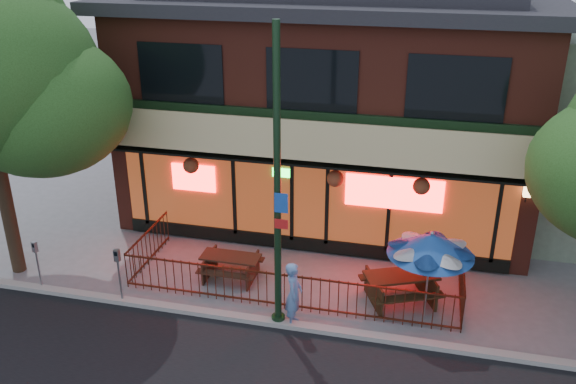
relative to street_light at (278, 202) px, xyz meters
The scene contains 11 objects.
ground 3.17m from the street_light, 90.34° to the left, with size 80.00×80.00×0.00m, color gray.
curb 3.09m from the street_light, 91.40° to the right, with size 80.00×0.25×0.12m, color #999993.
restaurant_building 7.58m from the street_light, 90.02° to the left, with size 12.96×9.49×8.05m.
patio_fence 2.68m from the street_light, 90.15° to the left, with size 8.44×2.62×1.00m.
street_light is the anchor object (origin of this frame).
picnic_table_left 3.62m from the street_light, 136.02° to the left, with size 1.55×1.19×0.66m.
picnic_table_right 4.13m from the street_light, 30.62° to the left, with size 2.19×1.98×0.77m.
patio_umbrella 3.72m from the street_light, 18.27° to the left, with size 2.00×1.99×2.28m.
pedestrian 2.36m from the street_light, ahead, with size 0.60×0.39×1.63m, color #5B80B6.
parking_meter_near 4.54m from the street_light, behind, with size 0.13×0.12×1.49m.
parking_meter_far 6.71m from the street_light, behind, with size 0.15×0.13×1.37m.
Camera 1 is at (3.03, -12.02, 8.61)m, focal length 38.00 mm.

